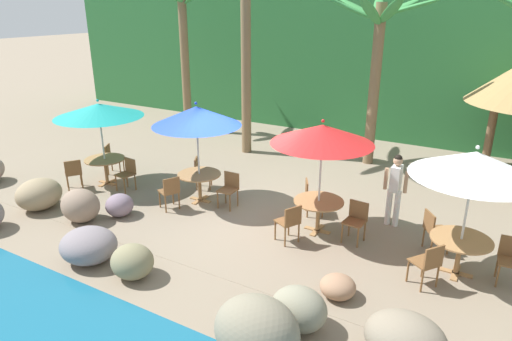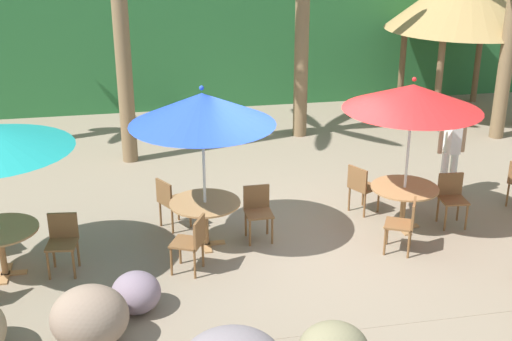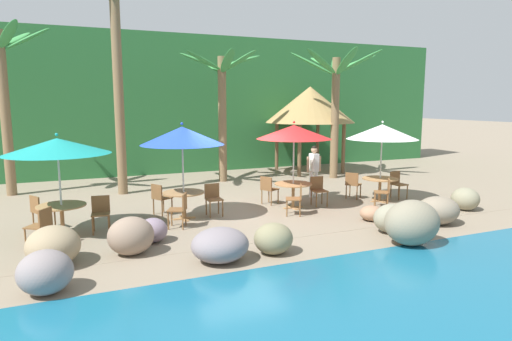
% 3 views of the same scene
% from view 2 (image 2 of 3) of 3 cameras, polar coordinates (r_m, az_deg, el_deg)
% --- Properties ---
extents(ground_plane, '(120.00, 120.00, 0.00)m').
position_cam_2_polar(ground_plane, '(10.85, 3.36, -5.79)').
color(ground_plane, gray).
extents(terrace_deck, '(18.00, 5.20, 0.01)m').
position_cam_2_polar(terrace_deck, '(10.84, 3.36, -5.77)').
color(terrace_deck, gray).
rests_on(terrace_deck, ground).
extents(rock_seawall, '(16.93, 3.26, 1.00)m').
position_cam_2_polar(rock_seawall, '(7.94, 4.69, -13.90)').
color(rock_seawall, gray).
rests_on(rock_seawall, ground).
extents(dining_table_teal, '(1.10, 1.10, 0.74)m').
position_cam_2_polar(dining_table_teal, '(10.18, -21.03, -5.32)').
color(dining_table_teal, '#A37547').
rests_on(dining_table_teal, ground).
extents(chair_teal_seaward, '(0.47, 0.48, 0.87)m').
position_cam_2_polar(chair_teal_seaward, '(10.09, -16.18, -5.60)').
color(chair_teal_seaward, brown).
rests_on(chair_teal_seaward, ground).
extents(umbrella_blue, '(2.18, 2.18, 2.58)m').
position_cam_2_polar(umbrella_blue, '(9.82, -4.62, 5.27)').
color(umbrella_blue, silver).
rests_on(umbrella_blue, ground).
extents(dining_table_blue, '(1.10, 1.10, 0.74)m').
position_cam_2_polar(dining_table_blue, '(10.38, -4.36, -3.33)').
color(dining_table_blue, '#A37547').
rests_on(dining_table_blue, ground).
extents(chair_blue_seaward, '(0.42, 0.43, 0.87)m').
position_cam_2_polar(chair_blue_seaward, '(10.63, 0.15, -3.26)').
color(chair_blue_seaward, brown).
rests_on(chair_blue_seaward, ground).
extents(chair_blue_inland, '(0.58, 0.58, 0.87)m').
position_cam_2_polar(chair_blue_inland, '(11.02, -7.35, -2.51)').
color(chair_blue_inland, brown).
rests_on(chair_blue_inland, ground).
extents(chair_blue_left, '(0.57, 0.56, 0.87)m').
position_cam_2_polar(chair_blue_left, '(9.68, -5.45, -5.96)').
color(chair_blue_left, brown).
rests_on(chair_blue_left, ground).
extents(umbrella_red, '(2.17, 2.17, 2.56)m').
position_cam_2_polar(umbrella_red, '(10.65, 13.24, 6.11)').
color(umbrella_red, silver).
rests_on(umbrella_red, ground).
extents(dining_table_red, '(1.10, 1.10, 0.74)m').
position_cam_2_polar(dining_table_red, '(11.17, 12.54, -1.97)').
color(dining_table_red, '#A37547').
rests_on(dining_table_red, ground).
extents(chair_red_seaward, '(0.46, 0.46, 0.87)m').
position_cam_2_polar(chair_red_seaward, '(11.58, 16.37, -2.05)').
color(chair_red_seaward, brown).
rests_on(chair_red_seaward, ground).
extents(chair_red_inland, '(0.58, 0.57, 0.87)m').
position_cam_2_polar(chair_red_inland, '(11.64, 8.97, -1.29)').
color(chair_red_inland, brown).
rests_on(chair_red_inland, ground).
extents(chair_red_left, '(0.57, 0.57, 0.87)m').
position_cam_2_polar(chair_red_left, '(10.43, 12.63, -4.32)').
color(chair_red_left, brown).
rests_on(chair_red_left, ground).
extents(waiter_in_white, '(0.52, 0.34, 1.70)m').
position_cam_2_polar(waiter_in_white, '(12.54, 16.36, 2.09)').
color(waiter_in_white, white).
rests_on(waiter_in_white, ground).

